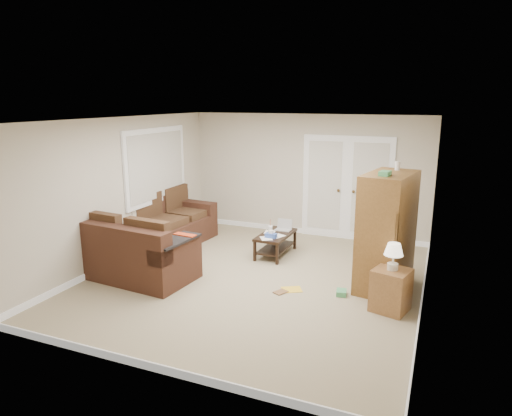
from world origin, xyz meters
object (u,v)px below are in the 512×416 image
at_px(coffee_table, 276,243).
at_px(side_cabinet, 391,287).
at_px(tv_armoire, 386,231).
at_px(sectional_sofa, 148,240).

bearing_deg(coffee_table, side_cabinet, -33.35).
bearing_deg(side_cabinet, tv_armoire, 119.05).
bearing_deg(side_cabinet, sectional_sofa, -170.54).
relative_size(coffee_table, side_cabinet, 1.06).
height_order(sectional_sofa, side_cabinet, side_cabinet).
distance_m(coffee_table, tv_armoire, 2.26).
relative_size(sectional_sofa, tv_armoire, 1.70).
height_order(sectional_sofa, coffee_table, sectional_sofa).
bearing_deg(side_cabinet, coffee_table, 160.19).
relative_size(coffee_table, tv_armoire, 0.53).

